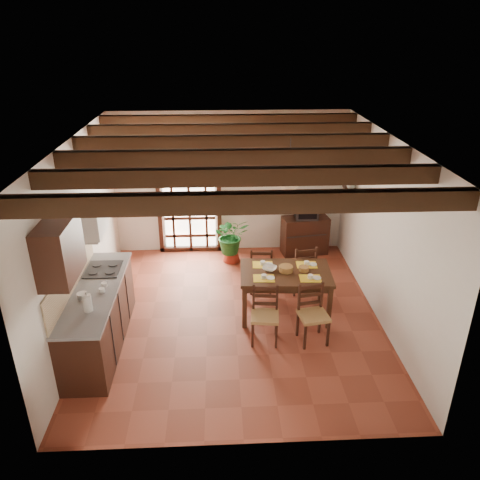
{
  "coord_description": "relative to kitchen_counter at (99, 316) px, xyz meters",
  "views": [
    {
      "loc": [
        -0.23,
        -6.25,
        4.21
      ],
      "look_at": [
        0.1,
        0.4,
        1.15
      ],
      "focal_mm": 35.0,
      "sensor_mm": 36.0,
      "label": 1
    }
  ],
  "objects": [
    {
      "name": "fuse_box",
      "position": [
        3.46,
        3.08,
        1.28
      ],
      "size": [
        0.25,
        0.03,
        0.32
      ],
      "primitive_type": "cube",
      "color": "white",
      "rests_on": "room_shell"
    },
    {
      "name": "counter_items",
      "position": [
        0.0,
        0.09,
        0.49
      ],
      "size": [
        0.5,
        1.43,
        0.25
      ],
      "color": "black",
      "rests_on": "kitchen_counter"
    },
    {
      "name": "room_shell",
      "position": [
        1.96,
        0.6,
        1.34
      ],
      "size": [
        4.52,
        5.02,
        2.81
      ],
      "color": "silver",
      "rests_on": "ground_plane"
    },
    {
      "name": "kitchen_counter",
      "position": [
        0.0,
        0.0,
        0.0
      ],
      "size": [
        0.64,
        2.25,
        1.38
      ],
      "color": "black",
      "rests_on": "ground_plane"
    },
    {
      "name": "framed_picture",
      "position": [
        4.18,
        2.2,
        1.58
      ],
      "size": [
        0.03,
        0.32,
        0.32
      ],
      "color": "brown",
      "rests_on": "room_shell"
    },
    {
      "name": "chair_near_left",
      "position": [
        2.36,
        -0.04,
        -0.21
      ],
      "size": [
        0.43,
        0.42,
        0.85
      ],
      "rotation": [
        0.0,
        0.0,
        -0.11
      ],
      "color": "#AB7F48",
      "rests_on": "ground_plane"
    },
    {
      "name": "sideboard",
      "position": [
        3.44,
        2.83,
        -0.09
      ],
      "size": [
        0.95,
        0.53,
        0.77
      ],
      "primitive_type": "cube",
      "rotation": [
        0.0,
        0.0,
        0.15
      ],
      "color": "black",
      "rests_on": "ground_plane"
    },
    {
      "name": "chair_far_left",
      "position": [
        2.44,
        1.39,
        -0.21
      ],
      "size": [
        0.42,
        0.4,
        0.84
      ],
      "rotation": [
        0.0,
        0.0,
        3.06
      ],
      "color": "#AB7F48",
      "rests_on": "ground_plane"
    },
    {
      "name": "shelf_vase",
      "position": [
        4.1,
        2.2,
        1.18
      ],
      "size": [
        0.15,
        0.15,
        0.15
      ],
      "primitive_type": "imported",
      "color": "#B2BFB2",
      "rests_on": "wall_shelf"
    },
    {
      "name": "potted_plant",
      "position": [
        1.96,
        2.53,
        0.1
      ],
      "size": [
        1.94,
        1.74,
        1.91
      ],
      "primitive_type": "imported",
      "rotation": [
        0.0,
        0.0,
        0.17
      ],
      "color": "#144C19",
      "rests_on": "ground_plane"
    },
    {
      "name": "table_bowl",
      "position": [
        2.5,
        0.72,
        0.31
      ],
      "size": [
        0.29,
        0.29,
        0.05
      ],
      "primitive_type": "imported",
      "rotation": [
        0.0,
        0.0,
        -0.42
      ],
      "color": "white",
      "rests_on": "dining_table"
    },
    {
      "name": "wall_shelf",
      "position": [
        4.1,
        2.2,
        1.04
      ],
      "size": [
        0.2,
        0.42,
        0.2
      ],
      "color": "black",
      "rests_on": "room_shell"
    },
    {
      "name": "range_hood",
      "position": [
        -0.09,
        0.55,
        1.26
      ],
      "size": [
        0.38,
        0.6,
        0.54
      ],
      "color": "white",
      "rests_on": "room_shell"
    },
    {
      "name": "crt_tv",
      "position": [
        3.44,
        2.82,
        0.48
      ],
      "size": [
        0.45,
        0.42,
        0.37
      ],
      "rotation": [
        0.0,
        0.0,
        -0.03
      ],
      "color": "black",
      "rests_on": "sideboard"
    },
    {
      "name": "shelf_flowers",
      "position": [
        4.1,
        2.2,
        1.38
      ],
      "size": [
        0.14,
        0.14,
        0.36
      ],
      "color": "yellow",
      "rests_on": "shelf_vase"
    },
    {
      "name": "ceiling_beams",
      "position": [
        1.96,
        0.6,
        2.22
      ],
      "size": [
        4.5,
        4.34,
        0.2
      ],
      "color": "black",
      "rests_on": "room_shell"
    },
    {
      "name": "table_setting",
      "position": [
        2.75,
        0.66,
        0.31
      ],
      "size": [
        1.01,
        0.68,
        0.09
      ],
      "rotation": [
        0.0,
        0.0,
        -0.05
      ],
      "color": "yellow",
      "rests_on": "dining_table"
    },
    {
      "name": "pendant_lamp",
      "position": [
        2.75,
        0.76,
        1.6
      ],
      "size": [
        0.36,
        0.36,
        0.84
      ],
      "color": "black",
      "rests_on": "room_shell"
    },
    {
      "name": "chair_near_right",
      "position": [
        3.05,
        -0.07,
        -0.2
      ],
      "size": [
        0.46,
        0.45,
        0.88
      ],
      "rotation": [
        0.0,
        0.0,
        0.17
      ],
      "color": "#AB7F48",
      "rests_on": "ground_plane"
    },
    {
      "name": "upper_cabinet",
      "position": [
        -0.12,
        -0.7,
        1.38
      ],
      "size": [
        0.35,
        0.8,
        0.7
      ],
      "primitive_type": "cube",
      "color": "black",
      "rests_on": "room_shell"
    },
    {
      "name": "ground_plane",
      "position": [
        1.96,
        0.6,
        -0.47
      ],
      "size": [
        5.0,
        5.0,
        0.0
      ],
      "primitive_type": "plane",
      "color": "brown"
    },
    {
      "name": "french_door",
      "position": [
        1.16,
        3.05,
        0.7
      ],
      "size": [
        1.26,
        0.11,
        2.32
      ],
      "color": "white",
      "rests_on": "ground_plane"
    },
    {
      "name": "chair_far_right",
      "position": [
        3.13,
        1.35,
        -0.2
      ],
      "size": [
        0.47,
        0.46,
        0.89
      ],
      "rotation": [
        0.0,
        0.0,
        3.33
      ],
      "color": "#AB7F48",
      "rests_on": "ground_plane"
    },
    {
      "name": "plant_pot",
      "position": [
        1.96,
        2.53,
        -0.36
      ],
      "size": [
        0.33,
        0.33,
        0.2
      ],
      "primitive_type": "cone",
      "color": "maroon",
      "rests_on": "ground_plane"
    },
    {
      "name": "dining_table",
      "position": [
        2.75,
        0.66,
        0.19
      ],
      "size": [
        1.44,
        0.97,
        0.76
      ],
      "rotation": [
        0.0,
        0.0,
        -0.05
      ],
      "color": "#3A2012",
      "rests_on": "ground_plane"
    }
  ]
}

